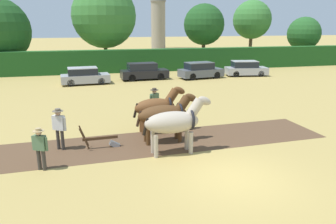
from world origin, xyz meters
name	(u,v)px	position (x,y,z in m)	size (l,w,h in m)	color
ground_plane	(236,178)	(0.00, 0.00, 0.00)	(240.00, 240.00, 0.00)	#A88E4C
plowed_furrow_strip	(90,149)	(-4.88, 4.05, 0.00)	(21.74, 3.22, 0.01)	brown
hedgerow	(130,61)	(0.00, 26.57, 1.22)	(65.38, 1.33, 2.44)	#1E511E
tree_center	(104,16)	(-2.34, 30.52, 6.04)	(7.41, 7.41, 9.75)	#4C3823
tree_center_right	(204,25)	(9.64, 29.65, 5.04)	(4.97, 4.97, 7.55)	brown
tree_right	(252,20)	(16.88, 31.17, 5.65)	(5.00, 5.00, 8.17)	brown
tree_far_right	(304,34)	(24.09, 29.95, 3.85)	(4.41, 4.41, 6.07)	brown
draft_horse_lead_left	(175,122)	(-1.45, 2.75, 1.34)	(2.97, 1.02, 2.41)	#B2A38E
draft_horse_lead_right	(165,115)	(-1.51, 4.17, 1.27)	(2.89, 1.00, 2.24)	#513319
draft_horse_trail_left	(157,107)	(-1.56, 5.59, 1.27)	(2.68, 0.99, 2.30)	brown
plow	(104,141)	(-4.27, 4.07, 0.32)	(1.72, 0.47, 1.13)	#4C331E
farmer_at_plow	(59,125)	(-6.05, 4.30, 1.07)	(0.59, 0.45, 1.80)	#38332D
farmer_beside_team	(154,101)	(-1.26, 7.64, 1.07)	(0.59, 0.45, 1.80)	#28334C
farmer_onlooker_left	(40,146)	(-6.60, 2.37, 0.93)	(0.57, 0.40, 1.61)	#38332D
parked_car_far_left	(85,76)	(-4.94, 20.03, 0.71)	(4.26, 2.12, 1.48)	#A8A8B2
parked_car_left	(144,72)	(0.54, 21.15, 0.76)	(4.54, 1.99, 1.59)	black
parked_car_center_left	(200,71)	(6.04, 20.57, 0.75)	(4.48, 2.39, 1.57)	#565B66
parked_car_center	(246,69)	(11.05, 20.91, 0.73)	(4.36, 2.40, 1.53)	#A8A8B2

